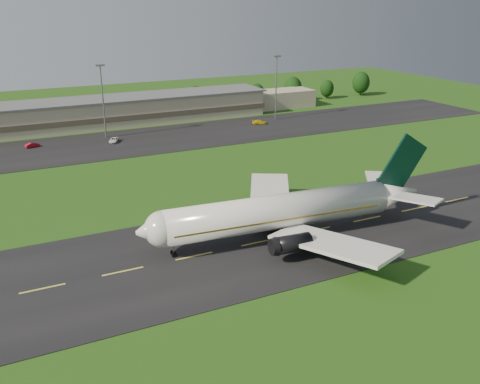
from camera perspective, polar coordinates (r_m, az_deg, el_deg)
name	(u,v)px	position (r m, az deg, el deg)	size (l,w,h in m)	color
ground	(194,257)	(82.18, -4.90, -6.88)	(360.00, 360.00, 0.00)	#204912
taxiway	(194,256)	(82.16, -4.90, -6.85)	(220.00, 30.00, 0.10)	black
apron	(94,146)	(147.71, -15.28, 4.73)	(260.00, 30.00, 0.10)	black
airliner	(283,212)	(86.44, 4.65, -2.09)	(51.28, 42.04, 15.57)	silver
terminal	(98,113)	(171.19, -14.95, 8.14)	(145.00, 16.00, 8.40)	tan
light_mast_centre	(102,93)	(153.77, -14.48, 10.23)	(2.40, 1.20, 20.35)	gray
light_mast_east	(276,80)	(173.45, 3.89, 11.84)	(2.40, 1.20, 20.35)	gray
tree_line	(178,99)	(187.38, -6.68, 9.85)	(193.31, 7.64, 9.50)	black
service_vehicle_b	(32,145)	(151.29, -21.27, 4.68)	(1.28, 3.66, 1.20)	maroon
service_vehicle_c	(114,140)	(150.34, -13.31, 5.43)	(2.08, 4.50, 1.25)	white
service_vehicle_d	(260,122)	(168.19, 2.11, 7.47)	(1.84, 4.53, 1.31)	gold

